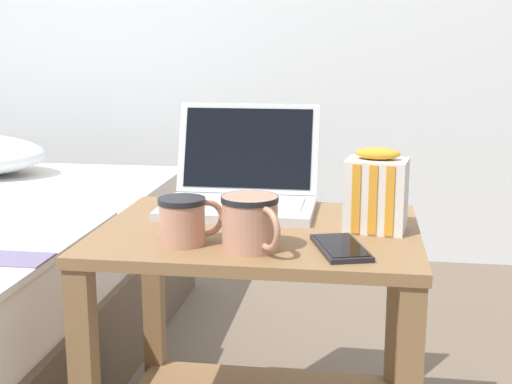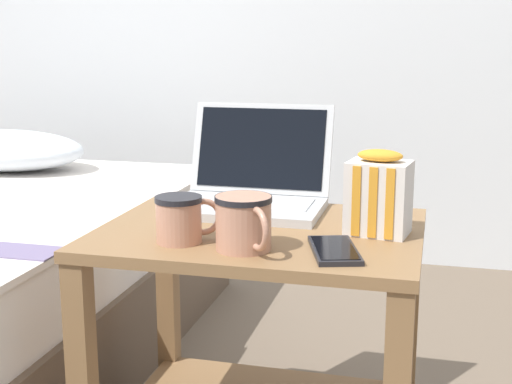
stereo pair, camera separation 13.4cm
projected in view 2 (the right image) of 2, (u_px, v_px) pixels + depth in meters
name	position (u px, v px, depth m)	size (l,w,h in m)	color
bedside_table	(260.00, 323.00, 1.44)	(0.62, 0.49, 0.55)	olive
laptop	(251.00, 187.00, 1.56)	(0.32, 0.28, 0.22)	#B7BABC
mug_front_left	(180.00, 216.00, 1.29)	(0.12, 0.09, 0.09)	tan
mug_front_right	(244.00, 220.00, 1.24)	(0.11, 0.12, 0.10)	tan
snack_bag	(379.00, 195.00, 1.34)	(0.13, 0.10, 0.16)	silver
cell_phone	(334.00, 250.00, 1.24)	(0.12, 0.17, 0.01)	black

